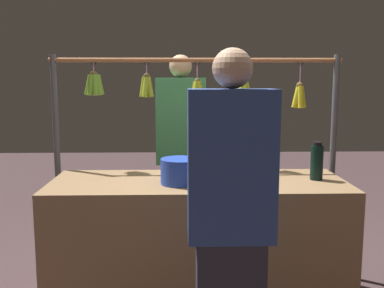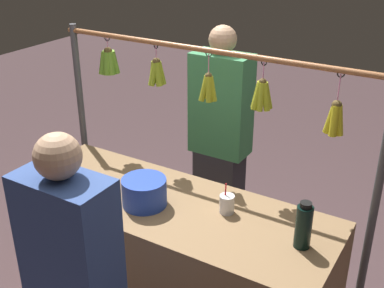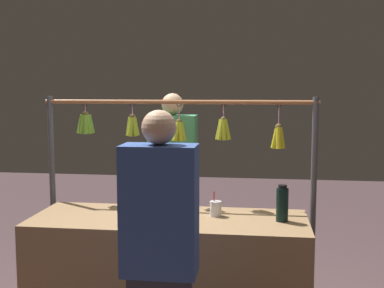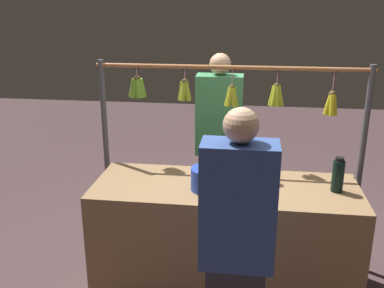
{
  "view_description": "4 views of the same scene",
  "coord_description": "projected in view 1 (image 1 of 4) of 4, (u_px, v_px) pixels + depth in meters",
  "views": [
    {
      "loc": [
        0.11,
        2.72,
        1.45
      ],
      "look_at": [
        0.04,
        0.0,
        1.05
      ],
      "focal_mm": 41.19,
      "sensor_mm": 36.0,
      "label": 1
    },
    {
      "loc": [
        -1.3,
        1.92,
        2.26
      ],
      "look_at": [
        -0.14,
        0.0,
        1.21
      ],
      "focal_mm": 46.18,
      "sensor_mm": 36.0,
      "label": 2
    },
    {
      "loc": [
        -0.59,
        3.24,
        1.69
      ],
      "look_at": [
        -0.16,
        0.0,
        1.32
      ],
      "focal_mm": 46.71,
      "sensor_mm": 36.0,
      "label": 3
    },
    {
      "loc": [
        -0.14,
        2.83,
        2.05
      ],
      "look_at": [
        0.24,
        0.0,
        1.11
      ],
      "focal_mm": 41.06,
      "sensor_mm": 36.0,
      "label": 4
    }
  ],
  "objects": [
    {
      "name": "market_counter",
      "position": [
        198.0,
        242.0,
        2.84
      ],
      "size": [
        1.86,
        0.68,
        0.82
      ],
      "primitive_type": "cube",
      "color": "olive",
      "rests_on": "ground"
    },
    {
      "name": "display_rack",
      "position": [
        192.0,
        119.0,
        3.13
      ],
      "size": [
        2.05,
        0.13,
        1.62
      ],
      "color": "#4C4C51",
      "rests_on": "ground"
    },
    {
      "name": "water_bottle",
      "position": [
        317.0,
        162.0,
        2.79
      ],
      "size": [
        0.08,
        0.08,
        0.24
      ],
      "color": "black",
      "rests_on": "market_counter"
    },
    {
      "name": "blue_bucket",
      "position": [
        181.0,
        171.0,
        2.69
      ],
      "size": [
        0.24,
        0.24,
        0.15
      ],
      "primitive_type": "cylinder",
      "color": "#2443B4",
      "rests_on": "market_counter"
    },
    {
      "name": "drink_cup",
      "position": [
        245.0,
        170.0,
        2.86
      ],
      "size": [
        0.08,
        0.08,
        0.17
      ],
      "color": "silver",
      "rests_on": "market_counter"
    },
    {
      "name": "vendor_person",
      "position": [
        181.0,
        159.0,
        3.56
      ],
      "size": [
        0.39,
        0.21,
        1.64
      ],
      "color": "#2D2D38",
      "rests_on": "ground"
    },
    {
      "name": "customer_person",
      "position": [
        230.0,
        231.0,
        1.95
      ],
      "size": [
        0.38,
        0.2,
        1.58
      ],
      "color": "#2D2D38",
      "rests_on": "ground"
    }
  ]
}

